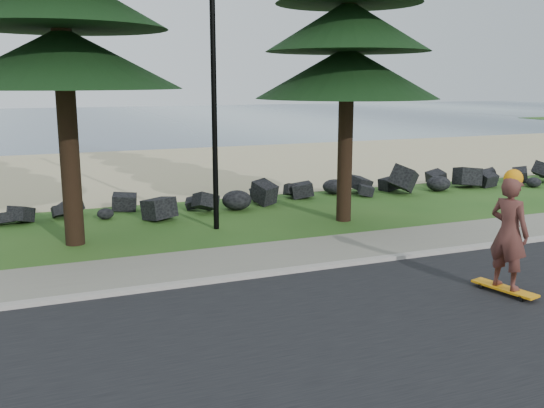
% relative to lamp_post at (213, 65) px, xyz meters
% --- Properties ---
extents(ground, '(160.00, 160.00, 0.00)m').
position_rel_lamp_post_xyz_m(ground, '(0.00, -3.20, -4.13)').
color(ground, '#244F18').
rests_on(ground, ground).
extents(road, '(160.00, 7.00, 0.02)m').
position_rel_lamp_post_xyz_m(road, '(0.00, -7.70, -4.12)').
color(road, black).
rests_on(road, ground).
extents(kerb, '(160.00, 0.20, 0.10)m').
position_rel_lamp_post_xyz_m(kerb, '(0.00, -4.10, -4.08)').
color(kerb, '#AEA69C').
rests_on(kerb, ground).
extents(sidewalk, '(160.00, 2.00, 0.08)m').
position_rel_lamp_post_xyz_m(sidewalk, '(0.00, -3.00, -4.09)').
color(sidewalk, gray).
rests_on(sidewalk, ground).
extents(beach_sand, '(160.00, 15.00, 0.01)m').
position_rel_lamp_post_xyz_m(beach_sand, '(0.00, 11.30, -4.13)').
color(beach_sand, '#C3B982').
rests_on(beach_sand, ground).
extents(ocean, '(160.00, 58.00, 0.01)m').
position_rel_lamp_post_xyz_m(ocean, '(0.00, 47.80, -4.13)').
color(ocean, '#30465C').
rests_on(ocean, ground).
extents(seawall_boulders, '(60.00, 2.40, 1.10)m').
position_rel_lamp_post_xyz_m(seawall_boulders, '(0.00, 2.40, -4.13)').
color(seawall_boulders, black).
rests_on(seawall_boulders, ground).
extents(lamp_post, '(0.25, 0.14, 8.14)m').
position_rel_lamp_post_xyz_m(lamp_post, '(0.00, 0.00, 0.00)').
color(lamp_post, black).
rests_on(lamp_post, ground).
extents(skateboarder, '(0.64, 1.24, 2.24)m').
position_rel_lamp_post_xyz_m(skateboarder, '(3.34, -6.65, -3.01)').
color(skateboarder, orange).
rests_on(skateboarder, ground).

